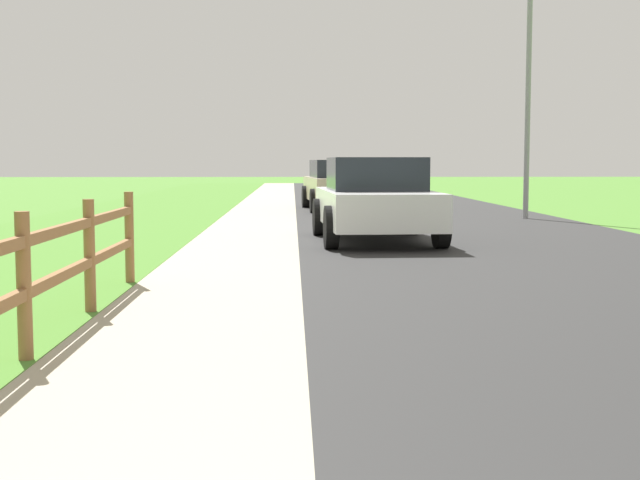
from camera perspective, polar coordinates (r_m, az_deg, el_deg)
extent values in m
plane|color=#4B812D|center=(25.23, -1.58, 1.77)|extent=(120.00, 120.00, 0.00)
cube|color=#2B2B2B|center=(27.47, 5.73, 2.03)|extent=(7.00, 66.00, 0.01)
cube|color=#AEA48C|center=(27.38, -7.89, 2.00)|extent=(6.00, 66.00, 0.01)
cube|color=#4B812D|center=(27.58, -10.99, 1.98)|extent=(5.00, 66.00, 0.00)
cylinder|color=olive|center=(6.84, -18.77, -2.89)|extent=(0.11, 0.11, 1.12)
cylinder|color=olive|center=(8.85, -14.82, -1.01)|extent=(0.11, 0.11, 1.12)
cylinder|color=olive|center=(10.90, -12.34, 0.17)|extent=(0.11, 0.11, 1.12)
cube|color=white|center=(16.23, 3.62, 2.14)|extent=(2.08, 4.56, 0.64)
cube|color=#1E232B|center=(16.18, 3.65, 4.33)|extent=(1.74, 1.96, 0.60)
cylinder|color=black|center=(17.52, -0.07, 1.51)|extent=(0.25, 0.75, 0.74)
cylinder|color=black|center=(17.76, 6.02, 1.53)|extent=(0.25, 0.75, 0.74)
cylinder|color=black|center=(14.76, 0.73, 0.83)|extent=(0.25, 0.75, 0.74)
cylinder|color=black|center=(15.04, 7.92, 0.86)|extent=(0.25, 0.75, 0.74)
cube|color=#C6B793|center=(26.74, 1.23, 3.36)|extent=(2.10, 5.08, 0.70)
cube|color=#1E232B|center=(26.74, 1.23, 4.68)|extent=(1.74, 2.79, 0.53)
cylinder|color=black|center=(28.20, -0.94, 2.85)|extent=(0.26, 0.72, 0.71)
cylinder|color=black|center=(28.40, 2.67, 2.86)|extent=(0.26, 0.72, 0.71)
cylinder|color=black|center=(25.13, -0.39, 2.57)|extent=(0.26, 0.72, 0.71)
cylinder|color=black|center=(25.35, 3.65, 2.58)|extent=(0.26, 0.72, 0.71)
cylinder|color=gray|center=(23.44, 13.46, 10.42)|extent=(0.14, 0.14, 7.39)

